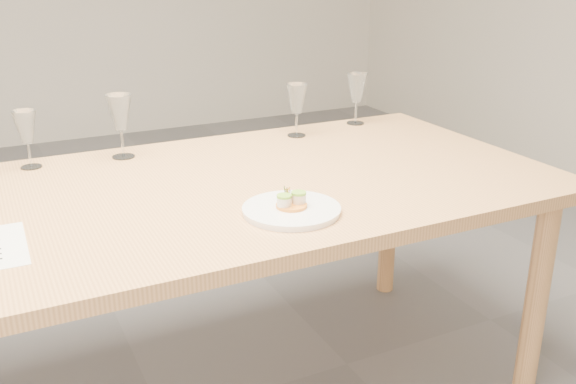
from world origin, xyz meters
name	(u,v)px	position (x,y,z in m)	size (l,w,h in m)	color
dining_table	(147,219)	(0.00, 0.00, 0.68)	(2.40, 1.00, 0.75)	tan
dinner_plate	(292,209)	(0.30, -0.28, 0.76)	(0.25, 0.25, 0.07)	white
wine_glass_0	(26,128)	(-0.25, 0.40, 0.88)	(0.07, 0.07, 0.18)	white
wine_glass_1	(120,114)	(0.03, 0.38, 0.89)	(0.08, 0.08, 0.20)	white
wine_glass_2	(297,100)	(0.65, 0.37, 0.88)	(0.08, 0.08, 0.19)	white
wine_glass_3	(357,89)	(0.94, 0.43, 0.89)	(0.08, 0.08, 0.20)	white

